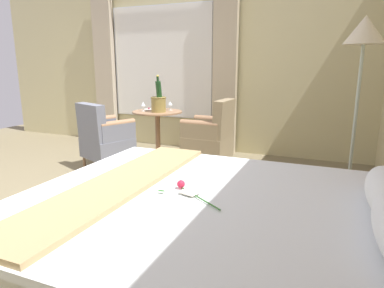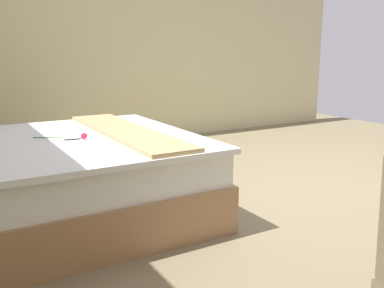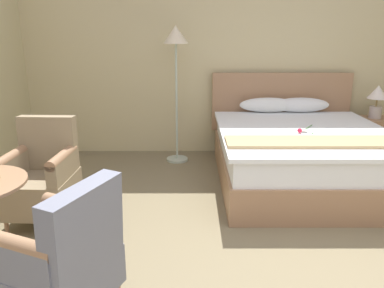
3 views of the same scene
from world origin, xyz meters
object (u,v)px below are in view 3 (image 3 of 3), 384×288
floor_lamp_brass (177,51)px  armchair_by_window (44,177)px  nightstand (372,139)px  bedside_lamp (378,97)px  armchair_facing_bed (63,259)px  bed (300,152)px

floor_lamp_brass → armchair_by_window: size_ratio=1.88×
floor_lamp_brass → nightstand: bearing=1.4°
bedside_lamp → floor_lamp_brass: floor_lamp_brass is taller
armchair_by_window → armchair_facing_bed: bearing=-64.8°
bed → floor_lamp_brass: floor_lamp_brass is taller
nightstand → bedside_lamp: (-0.00, 0.00, 0.56)m
bedside_lamp → armchair_facing_bed: size_ratio=0.49×
bed → nightstand: 1.40m
bedside_lamp → armchair_by_window: bedside_lamp is taller
bed → armchair_by_window: 2.69m
bed → bedside_lamp: bearing=32.9°
floor_lamp_brass → armchair_by_window: floor_lamp_brass is taller
armchair_by_window → floor_lamp_brass: bearing=56.0°
nightstand → armchair_facing_bed: 4.29m
nightstand → floor_lamp_brass: 2.82m
bed → bedside_lamp: 1.48m
bed → floor_lamp_brass: 1.90m
bedside_lamp → floor_lamp_brass: 2.64m
floor_lamp_brass → armchair_by_window: 2.23m
nightstand → bedside_lamp: bedside_lamp is taller
bedside_lamp → armchair_by_window: size_ratio=0.47×
bedside_lamp → armchair_by_window: (-3.69, -1.71, -0.43)m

